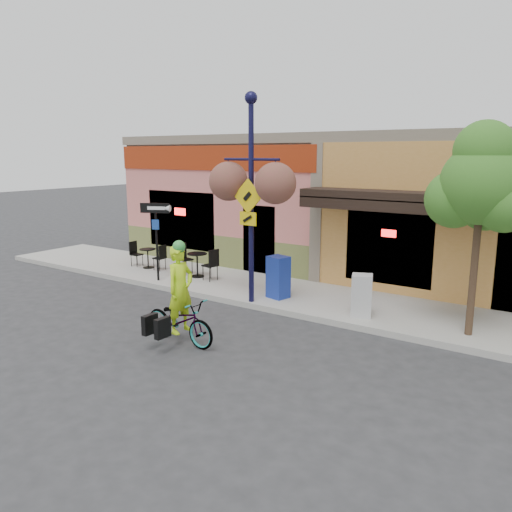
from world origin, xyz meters
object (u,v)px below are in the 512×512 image
at_px(building, 397,202).
at_px(newspaper_box_blue, 278,277).
at_px(bicycle, 180,321).
at_px(lamp_post, 251,200).
at_px(newspaper_box_grey, 362,296).
at_px(street_tree, 478,230).
at_px(cyclist_rider, 181,301).
at_px(one_way_sign, 157,242).

relative_size(building, newspaper_box_blue, 16.36).
height_order(bicycle, lamp_post, lamp_post).
xyz_separation_m(newspaper_box_grey, street_tree, (2.35, 0.13, 1.73)).
height_order(bicycle, newspaper_box_blue, newspaper_box_blue).
distance_m(cyclist_rider, newspaper_box_blue, 3.58).
bearing_deg(building, cyclist_rider, -96.90).
distance_m(one_way_sign, street_tree, 8.80).
relative_size(lamp_post, one_way_sign, 2.24).
relative_size(lamp_post, newspaper_box_grey, 5.23).
bearing_deg(lamp_post, building, 80.69).
height_order(cyclist_rider, street_tree, street_tree).
height_order(building, bicycle, building).
bearing_deg(bicycle, newspaper_box_grey, -36.36).
xyz_separation_m(cyclist_rider, newspaper_box_blue, (0.17, 3.57, -0.21)).
distance_m(lamp_post, newspaper_box_blue, 2.20).
xyz_separation_m(bicycle, cyclist_rider, (0.05, 0.00, 0.43)).
bearing_deg(building, street_tree, -58.97).
distance_m(newspaper_box_grey, street_tree, 2.92).
bearing_deg(cyclist_rider, street_tree, -53.02).
xyz_separation_m(cyclist_rider, street_tree, (4.94, 3.47, 1.46)).
relative_size(building, one_way_sign, 7.81).
bearing_deg(newspaper_box_blue, newspaper_box_grey, 8.00).
bearing_deg(bicycle, street_tree, -53.29).
distance_m(building, one_way_sign, 8.32).
distance_m(lamp_post, street_tree, 5.20).
height_order(lamp_post, street_tree, lamp_post).
bearing_deg(one_way_sign, lamp_post, -28.22).
height_order(building, newspaper_box_blue, building).
bearing_deg(lamp_post, newspaper_box_blue, 63.27).
bearing_deg(one_way_sign, cyclist_rider, -63.84).
bearing_deg(cyclist_rider, lamp_post, 6.19).
height_order(bicycle, one_way_sign, one_way_sign).
bearing_deg(street_tree, building, 121.03).
distance_m(bicycle, newspaper_box_blue, 3.58).
xyz_separation_m(bicycle, newspaper_box_blue, (0.22, 3.57, 0.22)).
bearing_deg(newspaper_box_blue, lamp_post, -105.51).
distance_m(building, bicycle, 9.96).
bearing_deg(bicycle, newspaper_box_blue, -1.56).
relative_size(cyclist_rider, one_way_sign, 0.78).
xyz_separation_m(newspaper_box_blue, newspaper_box_grey, (2.42, -0.23, -0.06)).
distance_m(bicycle, street_tree, 6.37).
bearing_deg(one_way_sign, bicycle, -64.21).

